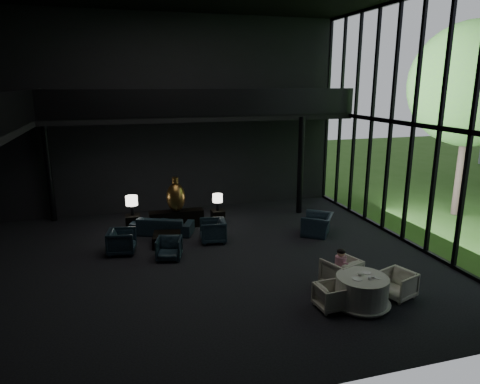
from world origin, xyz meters
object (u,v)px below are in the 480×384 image
object	(u,v)px
sofa	(162,222)
lounge_armchair_west	(122,239)
bronze_urn	(176,197)
coffee_table	(167,240)
dining_chair_north	(341,269)
lounge_armchair_south	(169,248)
table_lamp_right	(218,199)
console	(177,219)
child	(341,260)
side_table_right	(218,217)
window_armchair	(317,220)
dining_chair_west	(331,297)
side_table_left	(133,223)
table_lamp_left	(132,201)
dining_table	(361,293)
dining_chair_east	(397,283)
lounge_armchair_east	(213,228)

from	to	relation	value
sofa	lounge_armchair_west	bearing A→B (deg)	69.00
bronze_urn	coffee_table	world-z (taller)	bronze_urn
lounge_armchair_west	dining_chair_north	size ratio (longest dim) A/B	0.98
lounge_armchair_south	table_lamp_right	bearing A→B (deg)	68.63
console	child	size ratio (longest dim) A/B	3.19
sofa	bronze_urn	bearing A→B (deg)	-115.04
console	table_lamp_right	distance (m)	1.73
lounge_armchair_south	child	bearing A→B (deg)	-21.36
side_table_right	console	bearing A→B (deg)	179.73
window_armchair	dining_chair_west	size ratio (longest dim) A/B	1.97
bronze_urn	dining_chair_west	size ratio (longest dim) A/B	2.07
bronze_urn	side_table_left	bearing A→B (deg)	176.81
window_armchair	table_lamp_left	bearing A→B (deg)	-74.51
table_lamp_right	sofa	bearing A→B (deg)	-165.31
table_lamp_left	dining_chair_north	world-z (taller)	table_lamp_left
dining_table	lounge_armchair_west	bearing A→B (deg)	137.93
window_armchair	dining_chair_west	xyz separation A→B (m)	(-2.01, -4.86, -0.22)
window_armchair	child	size ratio (longest dim) A/B	1.94
sofa	child	bearing A→B (deg)	149.27
table_lamp_left	dining_chair_west	bearing A→B (deg)	-58.75
dining_table	dining_chair_east	bearing A→B (deg)	5.54
console	dining_chair_north	distance (m)	7.04
bronze_urn	dining_table	bearing A→B (deg)	-63.43
coffee_table	lounge_armchair_east	bearing A→B (deg)	-3.94
sofa	dining_chair_west	size ratio (longest dim) A/B	3.73
console	window_armchair	bearing A→B (deg)	-24.91
window_armchair	coffee_table	distance (m)	5.36
table_lamp_left	child	size ratio (longest dim) A/B	1.14
dining_table	dining_chair_west	xyz separation A→B (m)	(-0.80, 0.05, -0.02)
window_armchair	dining_chair_west	distance (m)	5.26
console	dining_chair_west	distance (m)	7.58
sofa	coffee_table	world-z (taller)	sofa
lounge_armchair_south	dining_chair_west	size ratio (longest dim) A/B	1.20
table_lamp_right	lounge_armchair_east	xyz separation A→B (m)	(-0.61, -1.89, -0.51)
console	side_table_right	world-z (taller)	console
lounge_armchair_west	dining_chair_west	world-z (taller)	lounge_armchair_west
bronze_urn	coffee_table	bearing A→B (deg)	-108.17
table_lamp_left	dining_chair_west	xyz separation A→B (m)	(4.35, -7.16, -0.80)
bronze_urn	dining_chair_east	size ratio (longest dim) A/B	1.71
sofa	child	xyz separation A→B (m)	(4.11, -5.53, 0.31)
side_table_left	table_lamp_left	world-z (taller)	table_lamp_left
bronze_urn	lounge_armchair_south	bearing A→B (deg)	-102.25
table_lamp_right	dining_chair_east	distance (m)	7.68
lounge_armchair_west	dining_chair_north	world-z (taller)	dining_chair_north
side_table_right	sofa	xyz separation A→B (m)	(-2.19, -0.56, 0.19)
sofa	dining_chair_north	xyz separation A→B (m)	(4.16, -5.50, 0.03)
table_lamp_right	dining_table	bearing A→B (deg)	-74.72
sofa	child	distance (m)	6.90
dining_table	dining_chair_north	distance (m)	1.06
side_table_left	sofa	bearing A→B (deg)	-32.04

